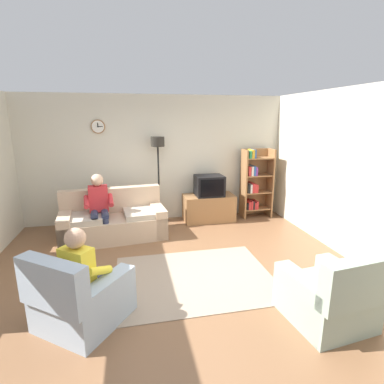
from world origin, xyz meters
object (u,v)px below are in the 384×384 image
Objects in this scene: armchair_near_bookshelf at (328,298)px; person_on_couch at (99,204)px; armchair_near_window at (81,299)px; bookshelf at (254,183)px; person_in_left_armchair at (85,270)px; couch at (114,222)px; tv_stand at (209,208)px; tv at (209,186)px; floor_lamp at (158,156)px.

person_on_couch is (-2.66, 2.87, 0.41)m from armchair_near_bookshelf.
person_on_couch is (0.01, 2.35, 0.41)m from armchair_near_window.
bookshelf is 1.61× the size of armchair_near_bookshelf.
couch is at bearing 85.52° from person_in_left_armchair.
armchair_near_bookshelf is (2.67, -0.53, 0.00)m from armchair_near_window.
couch is 2.47m from armchair_near_window.
couch is 2.10m from tv_stand.
person_on_couch reaches higher than tv.
couch is 1.28× the size of bookshelf.
armchair_near_window is 1.06× the size of person_in_left_armchair.
bookshelf reaches higher than armchair_near_bookshelf.
couch reaches higher than tv_stand.
armchair_near_window is at bearing -126.81° from person_in_left_armchair.
bookshelf reaches higher than tv.
tv_stand is at bearing 53.19° from person_in_left_armchair.
armchair_near_window is (-1.18, -3.12, -1.16)m from floor_lamp.
couch is at bearing 25.65° from person_on_couch.
tv is at bearing 52.97° from person_in_left_armchair.
tv is (0.00, -0.02, 0.51)m from tv_stand.
armchair_near_bookshelf is 0.86× the size of person_in_left_armchair.
floor_lamp is (-2.16, 0.03, 0.66)m from bookshelf.
tv_stand is at bearing 15.64° from couch.
armchair_near_window is at bearing -110.80° from floor_lamp.
tv is 1.09m from bookshelf.
armchair_near_bookshelf is (-0.67, -3.62, -0.50)m from bookshelf.
person_on_couch is 2.28m from person_in_left_armchair.
bookshelf is (3.10, 0.64, 0.47)m from couch.
person_in_left_armchair reaches higher than tv.
tv_stand is at bearing 53.19° from armchair_near_window.
tv_stand is 0.51m from tv.
bookshelf is 1.31× the size of armchair_near_window.
tv_stand is 1.59m from floor_lamp.
tv is 2.34m from person_on_couch.
tv is at bearing 52.97° from armchair_near_window.
person_on_couch is at bearing -163.86° from tv.
person_on_couch reaches higher than person_in_left_armchair.
person_on_couch reaches higher than tv_stand.
bookshelf reaches higher than armchair_near_window.
couch is 2.15m from tv.
floor_lamp is 1.56× the size of armchair_near_window.
tv_stand is 0.71× the size of bookshelf.
tv is at bearing -6.55° from floor_lamp.
couch is 1.60× the size of person_on_couch.
armchair_near_bookshelf is at bearing -83.37° from tv_stand.
couch is at bearing -164.36° from tv_stand.
couch is 3.85m from armchair_near_bookshelf.
floor_lamp is at bearing 35.11° from couch.
armchair_near_bookshelf reaches higher than tv_stand.
person_in_left_armchair is (-2.21, -2.95, 0.32)m from tv_stand.
bookshelf is 3.71m from armchair_near_bookshelf.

